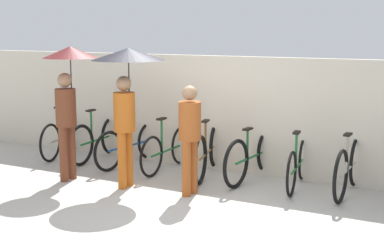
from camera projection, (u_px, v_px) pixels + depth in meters
ground_plane at (154, 205)px, 7.26m from camera, size 30.00×30.00×0.00m
back_wall at (219, 113)px, 8.98m from camera, size 13.98×0.12×1.92m
parked_bicycle_0 at (65, 136)px, 10.06m from camera, size 0.51×1.72×1.00m
parked_bicycle_1 at (98, 139)px, 9.73m from camera, size 0.44×1.72×1.08m
parked_bicycle_2 at (131, 144)px, 9.35m from camera, size 0.44×1.78×1.05m
parked_bicycle_3 at (167, 149)px, 9.01m from camera, size 0.44×1.67×1.10m
parked_bicycle_4 at (208, 151)px, 8.70m from camera, size 0.56×1.83×1.03m
parked_bicycle_5 at (253, 156)px, 8.42m from camera, size 0.44×1.84×1.11m
parked_bicycle_6 at (298, 164)px, 8.02m from camera, size 0.44×1.61×1.10m
parked_bicycle_7 at (349, 167)px, 7.69m from camera, size 0.44×1.72×0.97m
pedestrian_leading at (68, 81)px, 8.27m from camera, size 0.85×0.85×2.10m
pedestrian_center at (127, 76)px, 7.89m from camera, size 1.10×1.10×2.08m
pedestrian_trailing at (190, 132)px, 7.56m from camera, size 0.32×0.32×1.58m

